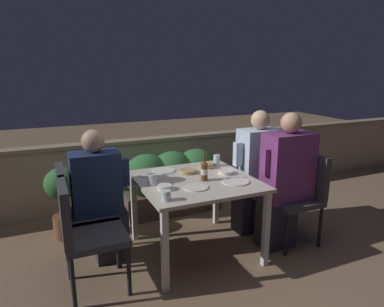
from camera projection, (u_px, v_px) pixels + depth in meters
The scene contains 24 objects.
ground_plane at pixel (195, 251), 3.22m from camera, with size 16.00×16.00×0.00m, color #7A6047.
parapet_wall at pixel (151, 169), 4.34m from camera, with size 9.00×0.18×0.83m.
dining_table at pixel (195, 188), 3.07m from camera, with size 1.01×1.01×0.71m.
planter_hedge at pixel (173, 179), 4.02m from camera, with size 1.13×0.47×0.74m.
chair_left_near at pixel (81, 227), 2.53m from camera, with size 0.46×0.45×0.88m.
chair_left_far at pixel (77, 207), 2.88m from camera, with size 0.46×0.45×0.88m.
person_navy_jumper at pixel (101, 197), 2.95m from camera, with size 0.49×0.26×1.18m.
chair_right_near at pixel (300, 189), 3.31m from camera, with size 0.46×0.45×0.88m.
person_purple_stripe at pixel (284, 181), 3.20m from camera, with size 0.52×0.26×1.29m.
chair_right_far at pixel (271, 178), 3.63m from camera, with size 0.46×0.45×0.88m.
person_blue_shirt at pixel (255, 171), 3.53m from camera, with size 0.48×0.26×1.27m.
beer_bottle at pixel (204, 170), 3.00m from camera, with size 0.06×0.06×0.24m.
plate_0 at pixel (196, 187), 2.83m from camera, with size 0.21×0.21×0.01m.
plate_1 at pixel (164, 171), 3.29m from camera, with size 0.22×0.22×0.01m.
plate_2 at pixel (236, 182), 2.97m from camera, with size 0.24×0.24×0.01m.
bowl_0 at pixel (226, 172), 3.21m from camera, with size 0.15×0.15×0.03m.
bowl_1 at pixel (207, 165), 3.40m from camera, with size 0.14×0.14×0.05m.
bowl_2 at pixel (165, 187), 2.79m from camera, with size 0.12×0.12×0.04m.
bowl_3 at pixel (188, 171), 3.23m from camera, with size 0.16×0.16×0.03m.
glass_cup_0 at pixel (217, 160), 3.46m from camera, with size 0.07×0.07×0.11m.
glass_cup_1 at pixel (166, 196), 2.56m from camera, with size 0.07×0.07×0.08m.
glass_cup_2 at pixel (152, 180), 2.90m from camera, with size 0.07×0.07×0.09m.
fork_0 at pixel (146, 178), 3.09m from camera, with size 0.11×0.15×0.01m.
potted_plant at pixel (63, 195), 3.40m from camera, with size 0.35×0.35×0.73m.
Camera 1 is at (-1.20, -2.65, 1.68)m, focal length 32.00 mm.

